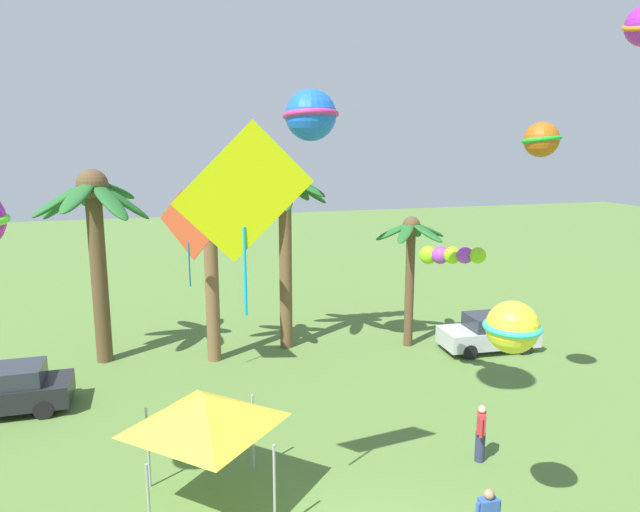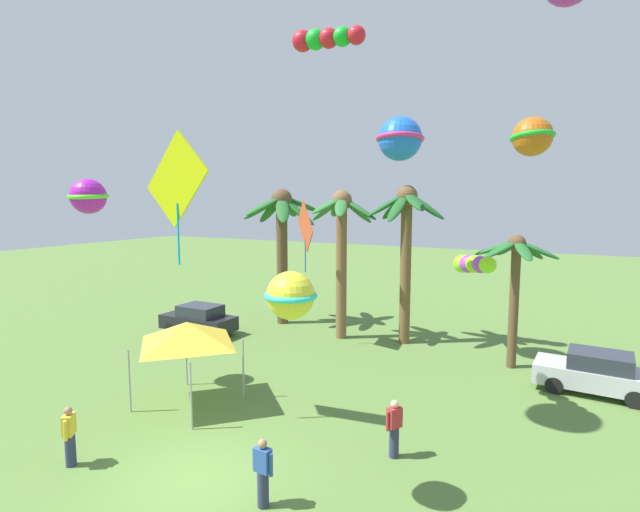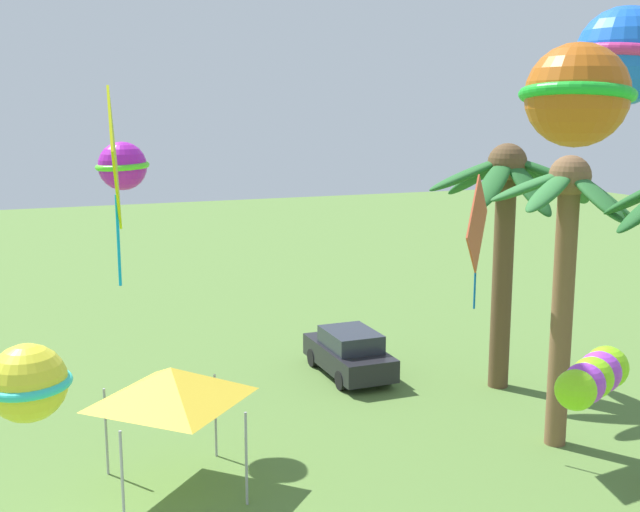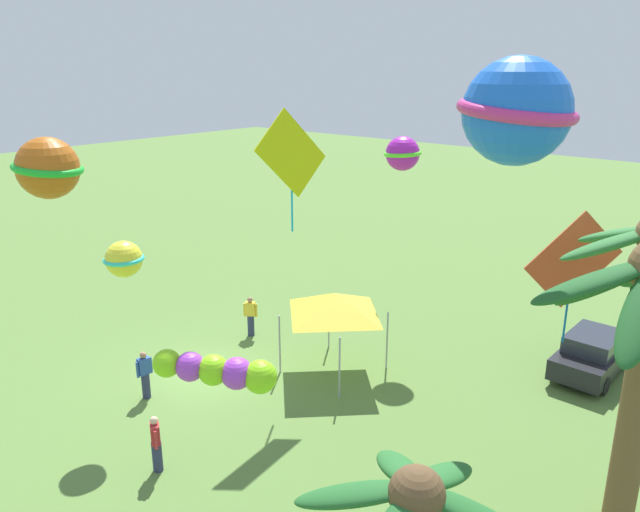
{
  "view_description": "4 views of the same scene",
  "coord_description": "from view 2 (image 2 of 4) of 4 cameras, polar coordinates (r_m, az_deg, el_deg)",
  "views": [
    {
      "loc": [
        -4.18,
        -9.15,
        8.39
      ],
      "look_at": [
        0.24,
        5.56,
        5.4
      ],
      "focal_mm": 32.51,
      "sensor_mm": 36.0,
      "label": 1
    },
    {
      "loc": [
        7.81,
        -8.42,
        6.86
      ],
      "look_at": [
        0.27,
        6.19,
        4.93
      ],
      "focal_mm": 26.82,
      "sensor_mm": 36.0,
      "label": 2
    },
    {
      "loc": [
        13.14,
        0.16,
        8.32
      ],
      "look_at": [
        0.26,
        5.39,
        5.77
      ],
      "focal_mm": 43.68,
      "sensor_mm": 36.0,
      "label": 3
    },
    {
      "loc": [
        11.61,
        15.31,
        10.15
      ],
      "look_at": [
        1.32,
        6.49,
        5.88
      ],
      "focal_mm": 34.55,
      "sensor_mm": 36.0,
      "label": 4
    }
  ],
  "objects": [
    {
      "name": "palm_tree_0",
      "position": [
        22.86,
        10.28,
        3.3
      ],
      "size": [
        3.63,
        3.65,
        7.55
      ],
      "color": "brown",
      "rests_on": "ground"
    },
    {
      "name": "kite_diamond_5",
      "position": [
        22.05,
        -1.78,
        3.45
      ],
      "size": [
        1.73,
        1.71,
        3.34
      ],
      "color": "#C84726"
    },
    {
      "name": "kite_tube_7",
      "position": [
        23.04,
        0.63,
        24.51
      ],
      "size": [
        3.51,
        0.94,
        1.02
      ],
      "color": "red"
    },
    {
      "name": "spectator_2",
      "position": [
        14.66,
        -27.71,
        -18.46
      ],
      "size": [
        0.4,
        0.47,
        1.59
      ],
      "color": "#2D3351",
      "rests_on": "ground"
    },
    {
      "name": "spectator_1",
      "position": [
        13.68,
        8.85,
        -19.62
      ],
      "size": [
        0.4,
        0.48,
        1.59
      ],
      "color": "#2D3351",
      "rests_on": "ground"
    },
    {
      "name": "parked_car_1",
      "position": [
        20.04,
        30.04,
        -11.97
      ],
      "size": [
        4.01,
        1.96,
        1.51
      ],
      "color": "#BCBCC1",
      "rests_on": "ground"
    },
    {
      "name": "kite_ball_4",
      "position": [
        20.54,
        9.52,
        13.63
      ],
      "size": [
        2.25,
        2.26,
        1.81
      ],
      "color": "blue"
    },
    {
      "name": "kite_tube_3",
      "position": [
        16.17,
        17.78,
        -0.92
      ],
      "size": [
        1.56,
        1.98,
        0.76
      ],
      "color": "#8BE41A"
    },
    {
      "name": "festival_tent",
      "position": [
        16.62,
        -15.58,
        -8.88
      ],
      "size": [
        2.86,
        2.86,
        2.85
      ],
      "color": "#9E9EA3",
      "rests_on": "ground"
    },
    {
      "name": "palm_tree_1",
      "position": [
        23.37,
        2.57,
        2.86
      ],
      "size": [
        3.62,
        3.59,
        7.34
      ],
      "color": "brown",
      "rests_on": "ground"
    },
    {
      "name": "parked_car_0",
      "position": [
        25.55,
        -14.25,
        -7.34
      ],
      "size": [
        3.92,
        1.78,
        1.51
      ],
      "color": "black",
      "rests_on": "ground"
    },
    {
      "name": "palm_tree_3",
      "position": [
        26.35,
        -4.61,
        3.79
      ],
      "size": [
        4.28,
        4.59,
        7.47
      ],
      "color": "brown",
      "rests_on": "ground"
    },
    {
      "name": "spectator_0",
      "position": [
        11.78,
        -6.83,
        -24.25
      ],
      "size": [
        0.55,
        0.26,
        1.59
      ],
      "color": "#2D3351",
      "rests_on": "ground"
    },
    {
      "name": "palm_tree_2",
      "position": [
        20.79,
        22.25,
        -1.37
      ],
      "size": [
        3.27,
        3.03,
        5.48
      ],
      "color": "brown",
      "rests_on": "ground"
    },
    {
      "name": "kite_ball_9",
      "position": [
        18.99,
        -25.92,
        6.42
      ],
      "size": [
        1.67,
        1.68,
        1.25
      ],
      "color": "#AE1EB8"
    },
    {
      "name": "kite_ball_0",
      "position": [
        13.95,
        24.0,
        12.88
      ],
      "size": [
        1.58,
        1.59,
        1.02
      ],
      "color": "#BB5B15"
    },
    {
      "name": "ground_plane",
      "position": [
        13.37,
        -14.65,
        -24.39
      ],
      "size": [
        120.0,
        120.0,
        0.0
      ],
      "primitive_type": "plane",
      "color": "#567A38"
    },
    {
      "name": "kite_ball_2",
      "position": [
        10.32,
        -3.53,
        -4.72
      ],
      "size": [
        1.63,
        1.63,
        1.05
      ],
      "color": "yellow"
    },
    {
      "name": "kite_diamond_6",
      "position": [
        14.68,
        -16.75,
        8.51
      ],
      "size": [
        2.77,
        0.47,
        3.9
      ],
      "color": "#C7D10D"
    }
  ]
}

